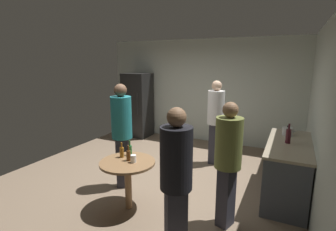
# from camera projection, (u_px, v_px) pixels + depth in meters

# --- Properties ---
(ground_plane) EXTENTS (5.20, 5.20, 0.10)m
(ground_plane) POSITION_uv_depth(u_px,v_px,m) (152.00, 179.00, 4.87)
(ground_plane) COLOR #7A6651
(wall_back) EXTENTS (5.32, 0.06, 2.70)m
(wall_back) POSITION_uv_depth(u_px,v_px,m) (200.00, 91.00, 6.88)
(wall_back) COLOR beige
(wall_back) RESTS_ON ground_plane
(wall_side_right) EXTENTS (0.06, 5.20, 2.70)m
(wall_side_right) POSITION_uv_depth(u_px,v_px,m) (321.00, 122.00, 3.44)
(wall_side_right) COLOR beige
(wall_side_right) RESTS_ON ground_plane
(refrigerator) EXTENTS (0.70, 0.68, 1.80)m
(refrigerator) POSITION_uv_depth(u_px,v_px,m) (138.00, 105.00, 7.34)
(refrigerator) COLOR black
(refrigerator) RESTS_ON ground_plane
(kitchen_counter) EXTENTS (0.64, 1.66, 0.90)m
(kitchen_counter) POSITION_uv_depth(u_px,v_px,m) (287.00, 169.00, 4.09)
(kitchen_counter) COLOR #4C515B
(kitchen_counter) RESTS_ON ground_plane
(kettle) EXTENTS (0.24, 0.17, 0.18)m
(kettle) POSITION_uv_depth(u_px,v_px,m) (288.00, 131.00, 4.36)
(kettle) COLOR #B2B2B7
(kettle) RESTS_ON kitchen_counter
(wine_bottle_on_counter) EXTENTS (0.08, 0.08, 0.31)m
(wine_bottle_on_counter) POSITION_uv_depth(u_px,v_px,m) (288.00, 136.00, 3.95)
(wine_bottle_on_counter) COLOR #3F141E
(wine_bottle_on_counter) RESTS_ON kitchen_counter
(foreground_table) EXTENTS (0.80, 0.80, 0.73)m
(foreground_table) POSITION_uv_depth(u_px,v_px,m) (128.00, 168.00, 3.71)
(foreground_table) COLOR olive
(foreground_table) RESTS_ON ground_plane
(beer_bottle_amber) EXTENTS (0.06, 0.06, 0.23)m
(beer_bottle_amber) POSITION_uv_depth(u_px,v_px,m) (122.00, 152.00, 3.83)
(beer_bottle_amber) COLOR #8C5919
(beer_bottle_amber) RESTS_ON foreground_table
(beer_bottle_brown) EXTENTS (0.06, 0.06, 0.23)m
(beer_bottle_brown) POSITION_uv_depth(u_px,v_px,m) (128.00, 155.00, 3.70)
(beer_bottle_brown) COLOR #593314
(beer_bottle_brown) RESTS_ON foreground_table
(beer_bottle_green) EXTENTS (0.06, 0.06, 0.23)m
(beer_bottle_green) POSITION_uv_depth(u_px,v_px,m) (130.00, 150.00, 3.91)
(beer_bottle_green) COLOR #26662D
(beer_bottle_green) RESTS_ON foreground_table
(plastic_cup_white) EXTENTS (0.08, 0.08, 0.11)m
(plastic_cup_white) POSITION_uv_depth(u_px,v_px,m) (133.00, 159.00, 3.64)
(plastic_cup_white) COLOR white
(plastic_cup_white) RESTS_ON foreground_table
(person_in_white_shirt) EXTENTS (0.36, 0.36, 1.76)m
(person_in_white_shirt) POSITION_uv_depth(u_px,v_px,m) (216.00, 116.00, 5.27)
(person_in_white_shirt) COLOR #2D2D38
(person_in_white_shirt) RESTS_ON ground_plane
(person_in_teal_shirt) EXTENTS (0.46, 0.46, 1.79)m
(person_in_teal_shirt) POSITION_uv_depth(u_px,v_px,m) (122.00, 128.00, 4.28)
(person_in_teal_shirt) COLOR #2D2D38
(person_in_teal_shirt) RESTS_ON ground_plane
(person_in_black_shirt) EXTENTS (0.48, 0.48, 1.71)m
(person_in_black_shirt) POSITION_uv_depth(u_px,v_px,m) (176.00, 174.00, 2.67)
(person_in_black_shirt) COLOR #2D2D38
(person_in_black_shirt) RESTS_ON ground_plane
(person_in_olive_shirt) EXTENTS (0.42, 0.42, 1.67)m
(person_in_olive_shirt) POSITION_uv_depth(u_px,v_px,m) (228.00, 156.00, 3.24)
(person_in_olive_shirt) COLOR #2D2D38
(person_in_olive_shirt) RESTS_ON ground_plane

